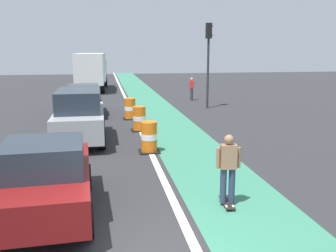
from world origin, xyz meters
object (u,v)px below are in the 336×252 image
traffic_barrel_front (149,137)px  pedestrian_crossing (192,88)px  traffic_barrel_back (130,109)px  delivery_truck_down_block (92,69)px  skateboarder_on_lane (228,168)px  traffic_light_corner (208,50)px  parked_sedan_nearest (46,179)px  parked_suv_second (80,115)px  parked_sedan_third (84,100)px  traffic_barrel_mid (139,119)px

traffic_barrel_front → pedestrian_crossing: pedestrian_crossing is taller
traffic_barrel_back → delivery_truck_down_block: 14.63m
traffic_barrel_back → delivery_truck_down_block: delivery_truck_down_block is taller
delivery_truck_down_block → skateboarder_on_lane: bearing=-81.7°
traffic_barrel_back → pedestrian_crossing: size_ratio=0.68×
delivery_truck_down_block → traffic_light_corner: bearing=-57.8°
parked_sedan_nearest → pedestrian_crossing: bearing=67.2°
pedestrian_crossing → traffic_barrel_front: bearing=-109.5°
parked_suv_second → traffic_barrel_front: bearing=-39.7°
parked_sedan_nearest → pedestrian_crossing: parked_sedan_nearest is taller
parked_sedan_third → traffic_barrel_back: size_ratio=3.79×
pedestrian_crossing → traffic_barrel_back: bearing=-126.7°
delivery_truck_down_block → traffic_light_corner: traffic_light_corner is taller
skateboarder_on_lane → parked_sedan_third: parked_sedan_third is taller
skateboarder_on_lane → parked_sedan_third: 13.62m
traffic_barrel_mid → pedestrian_crossing: size_ratio=0.68×
skateboarder_on_lane → parked_sedan_third: size_ratio=0.41×
parked_sedan_nearest → delivery_truck_down_block: 25.62m
traffic_light_corner → parked_suv_second: bearing=-134.8°
parked_suv_second → parked_sedan_third: (-0.14, 6.13, -0.20)m
parked_suv_second → traffic_barrel_back: 5.02m
parked_sedan_nearest → parked_sedan_third: bearing=89.2°
traffic_barrel_back → pedestrian_crossing: bearing=53.3°
parked_sedan_third → traffic_light_corner: (7.37, 1.16, 2.67)m
traffic_barrel_front → traffic_barrel_mid: same height
parked_sedan_third → pedestrian_crossing: (7.23, 4.78, 0.03)m
parked_sedan_nearest → parked_suv_second: bearing=87.2°
traffic_barrel_mid → delivery_truck_down_block: 17.53m
traffic_barrel_front → parked_suv_second: bearing=140.3°
traffic_barrel_mid → pedestrian_crossing: pedestrian_crossing is taller
delivery_truck_down_block → pedestrian_crossing: 10.70m
traffic_barrel_back → pedestrian_crossing: pedestrian_crossing is taller
traffic_light_corner → skateboarder_on_lane: bearing=-103.9°
traffic_light_corner → parked_sedan_third: bearing=-171.0°
parked_sedan_nearest → parked_sedan_third: same height
parked_sedan_third → traffic_barrel_front: bearing=-72.3°
parked_suv_second → pedestrian_crossing: size_ratio=2.86×
parked_sedan_nearest → parked_suv_second: size_ratio=0.91×
skateboarder_on_lane → traffic_barrel_front: bearing=104.2°
traffic_barrel_back → traffic_light_corner: bearing=29.8°
delivery_truck_down_block → traffic_barrel_back: bearing=-80.9°
parked_sedan_nearest → pedestrian_crossing: (7.42, 17.67, 0.03)m
parked_sedan_nearest → traffic_barrel_back: (2.60, 11.21, -0.30)m
skateboarder_on_lane → traffic_barrel_front: (-1.23, 4.87, -0.38)m
skateboarder_on_lane → pedestrian_crossing: 18.16m
parked_suv_second → traffic_barrel_mid: (2.48, 1.54, -0.50)m
traffic_barrel_front → skateboarder_on_lane: bearing=-75.8°
parked_sedan_third → traffic_barrel_back: 2.96m
parked_suv_second → skateboarder_on_lane: bearing=-61.8°
parked_sedan_nearest → traffic_barrel_back: bearing=76.9°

